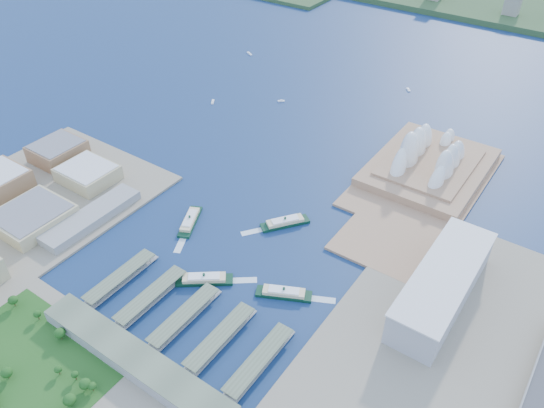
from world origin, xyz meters
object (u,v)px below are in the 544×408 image
Objects in this scene: ferry_b at (285,221)px; ferry_d at (284,291)px; ferry_c at (204,278)px; ferry_a at (190,219)px; toaster_building at (442,286)px; opera_house at (433,151)px.

ferry_d is (57.55, -88.04, -0.12)m from ferry_b.
ferry_d is (74.07, 29.82, -0.21)m from ferry_c.
ferry_c is at bearing -64.73° from ferry_a.
toaster_building is 147.13m from ferry_d.
opera_house reaches higher than ferry_c.
toaster_building is 2.88× the size of ferry_a.
toaster_building is at bearing -65.77° from opera_house.
ferry_c reaches higher than ferry_b.
ferry_a reaches higher than ferry_d.
opera_house reaches higher than ferry_a.
ferry_a is at bearing -110.22° from ferry_b.
toaster_building is 2.77× the size of ferry_c.
ferry_b reaches higher than ferry_d.
ferry_c reaches higher than ferry_a.
toaster_building reaches higher than ferry_c.
opera_house is 1.16× the size of toaster_building.
ferry_a is at bearing 52.48° from ferry_d.
ferry_b is (-181.37, 10.10, -15.30)m from toaster_building.
ferry_b is 0.98× the size of ferry_c.
ferry_c is at bearing -61.62° from ferry_b.
ferry_a is at bearing -169.85° from toaster_building.
ferry_a is 93.38m from ferry_c.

